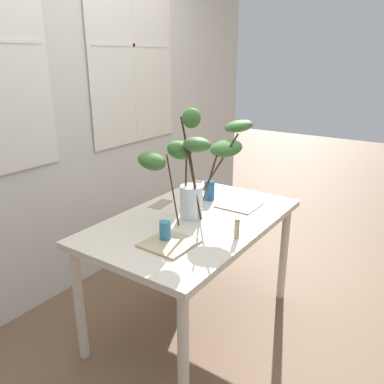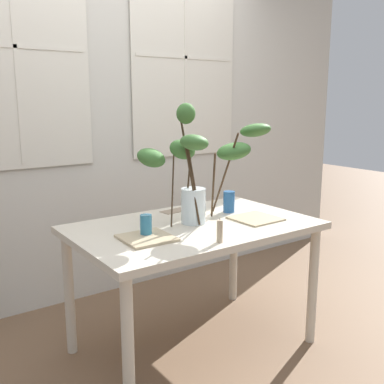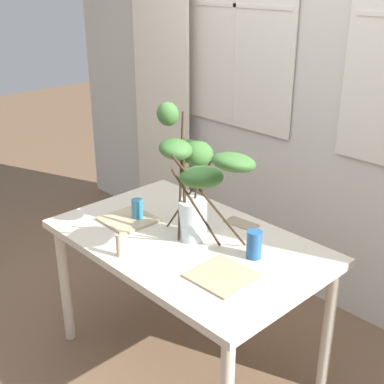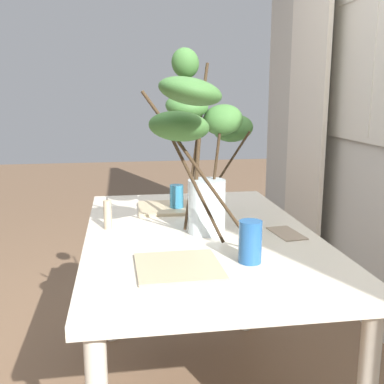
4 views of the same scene
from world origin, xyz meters
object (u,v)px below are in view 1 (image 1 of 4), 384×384
(vase_with_branches, at_px, (198,161))
(drinking_glass_blue_right, at_px, (209,190))
(drinking_glass_blue_left, at_px, (165,231))
(plate_square_left, at_px, (169,243))
(dining_table, at_px, (193,231))
(plate_square_right, at_px, (239,205))
(pillar_candle, at_px, (237,228))

(vase_with_branches, distance_m, drinking_glass_blue_right, 0.42)
(vase_with_branches, relative_size, drinking_glass_blue_right, 5.88)
(drinking_glass_blue_left, height_order, plate_square_left, drinking_glass_blue_left)
(dining_table, xyz_separation_m, drinking_glass_blue_right, (0.34, 0.10, 0.15))
(vase_with_branches, xyz_separation_m, drinking_glass_blue_right, (0.29, 0.10, -0.29))
(drinking_glass_blue_right, distance_m, plate_square_left, 0.73)
(dining_table, distance_m, vase_with_branches, 0.44)
(dining_table, distance_m, plate_square_right, 0.39)
(drinking_glass_blue_left, relative_size, drinking_glass_blue_right, 0.87)
(drinking_glass_blue_right, distance_m, pillar_candle, 0.62)
(drinking_glass_blue_right, bearing_deg, vase_with_branches, -161.38)
(drinking_glass_blue_left, xyz_separation_m, plate_square_left, (-0.02, -0.04, -0.05))
(dining_table, bearing_deg, vase_with_branches, 2.21)
(vase_with_branches, distance_m, plate_square_right, 0.48)
(drinking_glass_blue_left, xyz_separation_m, drinking_glass_blue_right, (0.68, 0.15, 0.01))
(dining_table, relative_size, pillar_candle, 10.79)
(drinking_glass_blue_right, distance_m, plate_square_right, 0.24)
(dining_table, bearing_deg, pillar_candle, -104.38)
(vase_with_branches, relative_size, drinking_glass_blue_left, 6.77)
(plate_square_right, height_order, pillar_candle, pillar_candle)
(plate_square_left, distance_m, pillar_candle, 0.37)
(drinking_glass_blue_left, height_order, pillar_candle, pillar_candle)
(plate_square_left, bearing_deg, vase_with_branches, 12.83)
(dining_table, bearing_deg, drinking_glass_blue_right, 16.24)
(drinking_glass_blue_right, relative_size, plate_square_left, 0.53)
(vase_with_branches, bearing_deg, pillar_candle, -112.11)
(plate_square_right, xyz_separation_m, pillar_candle, (-0.45, -0.22, 0.05))
(vase_with_branches, xyz_separation_m, pillar_candle, (-0.14, -0.35, -0.30))
(vase_with_branches, distance_m, drinking_glass_blue_left, 0.49)
(vase_with_branches, height_order, pillar_candle, vase_with_branches)
(vase_with_branches, relative_size, plate_square_left, 3.12)
(dining_table, distance_m, pillar_candle, 0.38)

